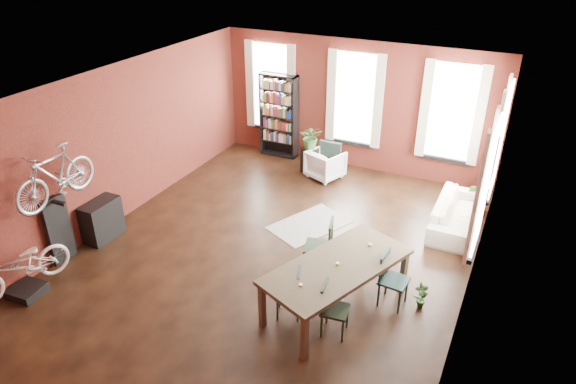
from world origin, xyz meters
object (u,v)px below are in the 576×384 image
Objects in this scene: console_table at (102,220)px; bookshelf at (279,116)px; dining_chair_b at (318,246)px; dining_chair_d at (394,280)px; bike_trainer at (27,291)px; cream_sofa at (457,209)px; bicycle_floor at (13,247)px; white_armchair at (325,163)px; plant_stand at (310,160)px; dining_chair_c at (335,310)px; dining_chair_a at (288,293)px; dining_table at (336,286)px.

bookshelf is at bearing 76.17° from console_table.
dining_chair_b is 5.31m from bookshelf.
dining_chair_d is at bearing 63.69° from dining_chair_b.
dining_chair_b is 2.04× the size of bike_trainer.
cream_sofa is at bearing -18.95° from bookshelf.
cream_sofa is (1.96, 2.65, -0.12)m from dining_chair_b.
dining_chair_d is at bearing 38.37° from bicycle_floor.
dining_chair_b is 3.84m from white_armchair.
plant_stand is 0.39× the size of bicycle_floor.
dining_chair_b is 4.12m from plant_stand.
bike_trainer is 6.90m from plant_stand.
cream_sofa is (1.11, 3.99, -0.03)m from dining_chair_c.
bookshelf is (-3.84, 5.69, 0.66)m from dining_chair_c.
cream_sofa is 8.19m from bike_trainer.
cream_sofa is at bearing 132.96° from dining_chair_a.
bicycle_floor is (-4.13, -2.82, 0.47)m from dining_chair_b.
bike_trainer is (-6.12, -5.43, -0.33)m from cream_sofa.
plant_stand is (-1.81, 3.70, -0.19)m from dining_chair_b.
dining_chair_b is at bearing 160.48° from dining_chair_a.
dining_chair_c is 6.89m from bookshelf.
cream_sofa is (1.92, 3.93, -0.02)m from dining_chair_a.
dining_table is 1.13× the size of bookshelf.
dining_chair_c is at bearing 154.25° from dining_chair_d.
bicycle_floor is at bearing 98.66° from dining_chair_c.
cream_sofa is at bearing 128.67° from dining_chair_b.
dining_chair_b is 1.11× the size of dining_chair_d.
dining_chair_b is at bearing 11.24° from console_table.
console_table is at bearing 100.11° from dining_chair_d.
dining_chair_a is at bearing 153.91° from cream_sofa.
dining_table reaches higher than plant_stand.
bike_trainer is at bearing 131.57° from cream_sofa.
dining_table is 2.37× the size of dining_chair_b.
dining_chair_b is 0.50× the size of cream_sofa.
dining_chair_d reaches higher than white_armchair.
dining_chair_c is at bearing 16.09° from bike_trainer.
bike_trainer is (-2.82, -6.38, -0.32)m from white_armchair.
dining_chair_c is 1.21m from dining_chair_d.
cream_sofa is at bearing -15.53° from plant_stand.
dining_chair_d reaches higher than cream_sofa.
dining_chair_a is 5.31m from plant_stand.
bookshelf is at bearing 147.25° from dining_table.
bike_trainer is (-4.17, -2.78, -0.45)m from dining_chair_b.
dining_chair_a reaches higher than console_table.
dining_chair_d is at bearing -38.21° from dining_chair_c.
bookshelf is at bearing 71.05° from cream_sofa.
dining_chair_c is at bearing -56.00° from bookshelf.
white_armchair is at bearing 66.11° from bike_trainer.
console_table reaches higher than plant_stand.
bookshelf is 7.30m from bike_trainer.
bookshelf reaches higher than white_armchair.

